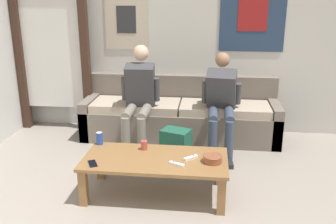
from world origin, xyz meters
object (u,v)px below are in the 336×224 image
at_px(pillar_candle, 144,145).
at_px(game_controller_near_right, 191,158).
at_px(drink_can_blue, 99,138).
at_px(coffee_table, 155,163).
at_px(backpack, 175,147).
at_px(couch, 180,117).
at_px(ceramic_bowl, 213,158).
at_px(person_seated_adult, 139,95).
at_px(cell_phone, 93,164).
at_px(person_seated_teen, 221,100).
at_px(game_controller_near_left, 177,164).

bearing_deg(pillar_candle, game_controller_near_right, -19.90).
bearing_deg(drink_can_blue, pillar_candle, -9.92).
bearing_deg(coffee_table, backpack, 80.68).
distance_m(couch, ceramic_bowl, 1.59).
bearing_deg(backpack, coffee_table, -99.32).
distance_m(person_seated_adult, ceramic_bowl, 1.48).
height_order(backpack, cell_phone, same).
relative_size(game_controller_near_right, cell_phone, 0.87).
bearing_deg(coffee_table, game_controller_near_right, 2.25).
xyz_separation_m(person_seated_adult, backpack, (0.48, -0.42, -0.47)).
bearing_deg(couch, drink_can_blue, -119.44).
height_order(person_seated_teen, ceramic_bowl, person_seated_teen).
relative_size(coffee_table, backpack, 3.46).
distance_m(person_seated_teen, ceramic_bowl, 1.20).
height_order(person_seated_adult, person_seated_teen, person_seated_adult).
xyz_separation_m(couch, cell_phone, (-0.63, -1.69, 0.10)).
bearing_deg(person_seated_adult, couch, 38.25).
height_order(coffee_table, cell_phone, cell_phone).
bearing_deg(drink_can_blue, backpack, 32.41).
xyz_separation_m(game_controller_near_right, cell_phone, (-0.85, -0.20, -0.01)).
relative_size(couch, pillar_candle, 24.30).
height_order(coffee_table, drink_can_blue, drink_can_blue).
bearing_deg(backpack, game_controller_near_right, -73.52).
xyz_separation_m(person_seated_teen, ceramic_bowl, (-0.09, -1.18, -0.20)).
bearing_deg(person_seated_teen, backpack, -138.20).
height_order(person_seated_adult, cell_phone, person_seated_adult).
bearing_deg(couch, person_seated_teen, -34.34).
height_order(backpack, game_controller_near_left, game_controller_near_left).
distance_m(person_seated_teen, game_controller_near_left, 1.37).
bearing_deg(pillar_candle, ceramic_bowl, -17.65).
distance_m(ceramic_bowl, pillar_candle, 0.68).
relative_size(person_seated_teen, game_controller_near_left, 7.81).
bearing_deg(drink_can_blue, couch, 60.56).
xyz_separation_m(coffee_table, cell_phone, (-0.53, -0.19, 0.06)).
bearing_deg(couch, person_seated_adult, -141.75).
xyz_separation_m(coffee_table, drink_can_blue, (-0.60, 0.26, 0.12)).
bearing_deg(couch, cell_phone, -110.49).
height_order(couch, coffee_table, couch).
height_order(game_controller_near_left, game_controller_near_right, same).
xyz_separation_m(backpack, pillar_candle, (-0.25, -0.53, 0.23)).
relative_size(pillar_candle, game_controller_near_right, 0.77).
relative_size(person_seated_adult, person_seated_teen, 1.07).
xyz_separation_m(couch, backpack, (0.01, -0.79, -0.09)).
xyz_separation_m(drink_can_blue, game_controller_near_left, (0.80, -0.39, -0.05)).
bearing_deg(ceramic_bowl, couch, 105.14).
distance_m(person_seated_adult, pillar_candle, 1.01).
height_order(backpack, game_controller_near_right, game_controller_near_right).
bearing_deg(drink_can_blue, cell_phone, -81.37).
distance_m(person_seated_adult, cell_phone, 1.36).
bearing_deg(pillar_candle, game_controller_near_left, -42.40).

